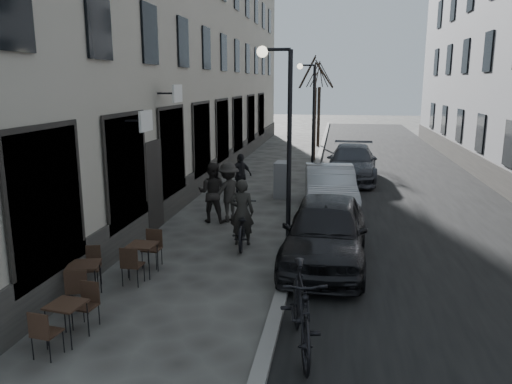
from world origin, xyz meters
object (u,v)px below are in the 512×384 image
(car_mid, at_px, (330,188))
(streetlamp_far, at_px, (310,104))
(utility_cabinet, at_px, (282,179))
(pedestrian_mid, at_px, (228,192))
(bicycle, at_px, (242,225))
(pedestrian_far, at_px, (240,176))
(bistro_set_b, at_px, (85,278))
(bistro_set_c, at_px, (143,256))
(bistro_set_a, at_px, (67,318))
(tree_near, at_px, (315,73))
(moped, at_px, (301,309))
(streetlamp_near, at_px, (283,125))
(tree_far, at_px, (320,75))
(car_far, at_px, (352,163))
(car_near, at_px, (326,231))
(pedestrian_near, at_px, (212,192))

(car_mid, bearing_deg, streetlamp_far, 93.23)
(utility_cabinet, relative_size, pedestrian_mid, 0.72)
(bicycle, relative_size, pedestrian_mid, 1.12)
(bicycle, xyz_separation_m, pedestrian_far, (-1.11, 5.42, 0.28))
(bistro_set_b, relative_size, pedestrian_far, 0.93)
(bistro_set_c, xyz_separation_m, bicycle, (1.77, 2.48, 0.10))
(bistro_set_b, bearing_deg, bistro_set_a, -88.17)
(tree_near, relative_size, pedestrian_far, 3.47)
(tree_near, xyz_separation_m, moped, (0.83, -20.22, -3.97))
(bistro_set_c, bearing_deg, streetlamp_near, 43.94)
(bicycle, height_order, pedestrian_far, pedestrian_far)
(moped, bearing_deg, tree_far, 81.68)
(streetlamp_far, distance_m, car_far, 4.04)
(pedestrian_mid, distance_m, car_far, 8.40)
(pedestrian_mid, xyz_separation_m, car_near, (3.05, -3.24, -0.11))
(streetlamp_near, relative_size, pedestrian_near, 2.76)
(streetlamp_far, relative_size, tree_far, 0.89)
(streetlamp_near, bearing_deg, bistro_set_b, -130.93)
(bistro_set_a, xyz_separation_m, pedestrian_near, (0.58, 7.47, 0.51))
(bicycle, height_order, car_far, car_far)
(streetlamp_near, distance_m, bistro_set_c, 4.70)
(pedestrian_mid, bearing_deg, bistro_set_b, 32.03)
(bistro_set_a, height_order, car_near, car_near)
(streetlamp_near, distance_m, bistro_set_b, 5.94)
(tree_near, bearing_deg, moped, -87.66)
(tree_far, bearing_deg, streetlamp_near, -90.20)
(bistro_set_c, height_order, pedestrian_far, pedestrian_far)
(bistro_set_a, bearing_deg, car_far, 79.11)
(bicycle, xyz_separation_m, car_far, (3.07, 9.59, 0.22))
(tree_far, xyz_separation_m, car_near, (1.10, -22.21, -3.86))
(bistro_set_b, height_order, bicycle, bicycle)
(utility_cabinet, relative_size, bicycle, 0.65)
(tree_far, bearing_deg, utility_cabinet, -92.61)
(tree_near, height_order, bistro_set_c, tree_near)
(bicycle, distance_m, car_mid, 4.60)
(pedestrian_mid, relative_size, car_near, 0.39)
(streetlamp_near, relative_size, tree_far, 0.89)
(streetlamp_far, xyz_separation_m, bicycle, (-1.04, -12.12, -2.62))
(pedestrian_mid, distance_m, car_near, 4.45)
(bistro_set_c, bearing_deg, car_far, 69.26)
(bistro_set_c, relative_size, car_near, 0.31)
(car_near, xyz_separation_m, moped, (-0.27, -4.01, -0.10))
(tree_near, relative_size, moped, 2.46)
(car_near, xyz_separation_m, car_far, (0.85, 10.67, -0.04))
(bistro_set_a, distance_m, moped, 3.86)
(streetlamp_near, xyz_separation_m, car_near, (1.17, -1.21, -2.36))
(tree_near, bearing_deg, pedestrian_near, -100.46)
(car_far, bearing_deg, bicycle, -105.07)
(car_mid, relative_size, car_far, 0.87)
(tree_near, distance_m, car_mid, 11.82)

